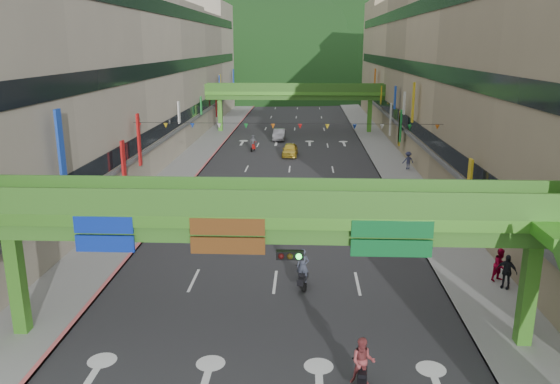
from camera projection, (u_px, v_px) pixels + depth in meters
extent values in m
cube|color=#28282B|center=(292.00, 151.00, 66.49)|extent=(18.00, 140.00, 0.02)
cube|color=gray|center=(202.00, 150.00, 66.96)|extent=(4.00, 140.00, 0.15)
cube|color=gray|center=(383.00, 151.00, 65.99)|extent=(4.00, 140.00, 0.15)
cube|color=#CC5959|center=(218.00, 150.00, 66.87)|extent=(0.20, 140.00, 0.18)
cube|color=gray|center=(367.00, 151.00, 66.07)|extent=(0.20, 140.00, 0.18)
cube|color=#9E937F|center=(133.00, 71.00, 64.84)|extent=(12.00, 95.00, 19.00)
cube|color=black|center=(185.00, 116.00, 65.96)|extent=(0.08, 90.25, 1.40)
cube|color=black|center=(183.00, 65.00, 64.39)|extent=(0.08, 90.25, 1.40)
cube|color=black|center=(180.00, 12.00, 62.82)|extent=(0.08, 90.25, 1.40)
cube|color=gray|center=(456.00, 72.00, 63.18)|extent=(12.00, 95.00, 19.00)
cube|color=black|center=(401.00, 117.00, 64.83)|extent=(0.08, 90.25, 1.40)
cube|color=black|center=(404.00, 66.00, 63.26)|extent=(0.08, 90.25, 1.40)
cube|color=black|center=(407.00, 11.00, 61.69)|extent=(0.08, 90.25, 1.40)
cube|color=#4C9E2D|center=(267.00, 215.00, 22.57)|extent=(28.00, 2.20, 0.50)
cube|color=#387223|center=(267.00, 229.00, 22.72)|extent=(28.00, 1.76, 0.70)
cube|color=#4C9E2D|center=(18.00, 285.00, 23.92)|extent=(0.60, 0.60, 4.80)
cube|color=#4C9E2D|center=(528.00, 295.00, 22.96)|extent=(0.60, 0.60, 4.80)
cube|color=#387223|center=(265.00, 204.00, 21.35)|extent=(28.00, 0.12, 1.10)
cube|color=#387223|center=(268.00, 190.00, 23.36)|extent=(28.00, 0.12, 1.10)
cube|color=navy|center=(104.00, 235.00, 21.97)|extent=(2.40, 0.12, 1.50)
cube|color=#593314|center=(228.00, 237.00, 21.75)|extent=(3.00, 0.12, 1.50)
cube|color=#0C5926|center=(392.00, 240.00, 21.46)|extent=(3.20, 0.12, 1.50)
cube|color=black|center=(290.00, 255.00, 21.66)|extent=(1.10, 0.28, 0.35)
cube|color=#4C9E2D|center=(295.00, 93.00, 79.45)|extent=(28.00, 2.20, 0.50)
cube|color=#387223|center=(295.00, 97.00, 79.61)|extent=(28.00, 1.76, 0.70)
cube|color=#4C9E2D|center=(220.00, 116.00, 80.81)|extent=(0.60, 0.60, 4.80)
cube|color=#4C9E2D|center=(369.00, 116.00, 79.85)|extent=(0.60, 0.60, 4.80)
cube|color=#387223|center=(294.00, 88.00, 78.24)|extent=(28.00, 0.12, 1.10)
cube|color=#387223|center=(295.00, 87.00, 80.25)|extent=(28.00, 0.12, 1.10)
ellipsoid|color=#1C4419|center=(253.00, 85.00, 173.21)|extent=(168.00, 140.00, 112.00)
ellipsoid|color=#1C4419|center=(372.00, 82.00, 190.74)|extent=(208.00, 176.00, 128.00)
cylinder|color=black|center=(286.00, 123.00, 45.59)|extent=(26.00, 0.03, 0.03)
cone|color=red|center=(139.00, 125.00, 46.20)|extent=(0.36, 0.36, 0.40)
cone|color=gold|center=(166.00, 126.00, 46.10)|extent=(0.36, 0.36, 0.40)
cone|color=#193FB2|center=(192.00, 126.00, 46.00)|extent=(0.36, 0.36, 0.40)
cone|color=silver|center=(219.00, 126.00, 45.90)|extent=(0.36, 0.36, 0.40)
cone|color=#198C33|center=(246.00, 126.00, 45.80)|extent=(0.36, 0.36, 0.40)
cone|color=orange|center=(273.00, 126.00, 45.70)|extent=(0.36, 0.36, 0.40)
cone|color=red|center=(300.00, 126.00, 45.60)|extent=(0.36, 0.36, 0.40)
cone|color=gold|center=(327.00, 127.00, 45.50)|extent=(0.36, 0.36, 0.40)
cone|color=#193FB2|center=(355.00, 127.00, 45.40)|extent=(0.36, 0.36, 0.40)
cone|color=silver|center=(382.00, 127.00, 45.31)|extent=(0.36, 0.36, 0.40)
cone|color=#198C33|center=(410.00, 127.00, 45.21)|extent=(0.36, 0.36, 0.40)
cone|color=orange|center=(437.00, 127.00, 45.11)|extent=(0.36, 0.36, 0.40)
cube|color=black|center=(303.00, 278.00, 29.05)|extent=(0.62, 1.34, 0.35)
cube|color=black|center=(303.00, 274.00, 28.98)|extent=(0.41, 0.60, 0.18)
cube|color=black|center=(301.00, 265.00, 29.44)|extent=(0.55, 0.17, 0.06)
cylinder|color=black|center=(301.00, 279.00, 29.65)|extent=(0.20, 0.51, 0.50)
cylinder|color=black|center=(305.00, 288.00, 28.60)|extent=(0.20, 0.51, 0.50)
imported|color=#383C4E|center=(303.00, 266.00, 28.86)|extent=(0.74, 0.57, 1.83)
cube|color=black|center=(362.00, 379.00, 20.30)|extent=(0.51, 1.33, 0.35)
cube|color=black|center=(362.00, 373.00, 20.23)|extent=(0.37, 0.58, 0.18)
cube|color=black|center=(359.00, 359.00, 20.70)|extent=(0.55, 0.13, 0.06)
cylinder|color=black|center=(359.00, 377.00, 20.91)|extent=(0.16, 0.51, 0.50)
imported|color=brown|center=(363.00, 361.00, 20.11)|extent=(0.99, 0.81, 1.86)
cube|color=gray|center=(231.00, 234.00, 35.75)|extent=(0.41, 1.31, 0.35)
cube|color=gray|center=(231.00, 231.00, 35.69)|extent=(0.32, 0.56, 0.18)
cube|color=gray|center=(232.00, 224.00, 36.15)|extent=(0.55, 0.09, 0.06)
cylinder|color=black|center=(233.00, 236.00, 36.36)|extent=(0.12, 0.50, 0.50)
cylinder|color=black|center=(230.00, 242.00, 35.30)|extent=(0.12, 0.50, 0.50)
imported|color=#28323E|center=(231.00, 226.00, 35.61)|extent=(0.90, 0.41, 1.51)
cube|color=maroon|center=(253.00, 147.00, 66.43)|extent=(0.66, 1.35, 0.35)
cube|color=maroon|center=(253.00, 145.00, 66.36)|extent=(0.43, 0.61, 0.18)
cube|color=maroon|center=(254.00, 142.00, 66.80)|extent=(0.55, 0.19, 0.06)
cylinder|color=black|center=(254.00, 148.00, 67.01)|extent=(0.22, 0.51, 0.50)
cylinder|color=black|center=(251.00, 150.00, 66.00)|extent=(0.22, 0.51, 0.50)
imported|color=#3C3E43|center=(253.00, 142.00, 66.26)|extent=(0.90, 0.70, 1.64)
cube|color=black|center=(402.00, 240.00, 34.69)|extent=(1.33, 0.51, 0.35)
cube|color=black|center=(402.00, 236.00, 34.63)|extent=(0.58, 0.37, 0.18)
cube|color=black|center=(411.00, 233.00, 34.47)|extent=(0.13, 0.55, 0.06)
cylinder|color=black|center=(410.00, 245.00, 34.68)|extent=(0.51, 0.16, 0.50)
cylinder|color=black|center=(393.00, 244.00, 34.86)|extent=(0.51, 0.16, 0.50)
cube|color=black|center=(396.00, 229.00, 36.81)|extent=(1.33, 0.51, 0.35)
cube|color=black|center=(397.00, 225.00, 36.75)|extent=(0.58, 0.37, 0.18)
cube|color=black|center=(405.00, 222.00, 36.59)|extent=(0.13, 0.55, 0.06)
cylinder|color=black|center=(404.00, 233.00, 36.80)|extent=(0.51, 0.16, 0.50)
cylinder|color=black|center=(388.00, 233.00, 36.98)|extent=(0.51, 0.16, 0.50)
cube|color=black|center=(391.00, 219.00, 38.93)|extent=(1.33, 0.51, 0.35)
cube|color=black|center=(392.00, 215.00, 38.87)|extent=(0.58, 0.37, 0.18)
cube|color=black|center=(400.00, 212.00, 38.71)|extent=(0.13, 0.55, 0.06)
cylinder|color=black|center=(399.00, 223.00, 38.92)|extent=(0.51, 0.16, 0.50)
cylinder|color=black|center=(383.00, 222.00, 39.10)|extent=(0.51, 0.16, 0.50)
cube|color=black|center=(387.00, 210.00, 41.06)|extent=(1.33, 0.51, 0.35)
cube|color=black|center=(387.00, 207.00, 40.99)|extent=(0.58, 0.37, 0.18)
cube|color=black|center=(395.00, 204.00, 40.83)|extent=(0.13, 0.55, 0.06)
cylinder|color=black|center=(394.00, 214.00, 41.04)|extent=(0.51, 0.16, 0.50)
cylinder|color=black|center=(379.00, 213.00, 41.23)|extent=(0.51, 0.16, 0.50)
cube|color=black|center=(383.00, 202.00, 43.18)|extent=(1.33, 0.51, 0.35)
cube|color=black|center=(383.00, 199.00, 43.11)|extent=(0.58, 0.37, 0.18)
cube|color=black|center=(390.00, 196.00, 42.96)|extent=(0.13, 0.55, 0.06)
cylinder|color=black|center=(390.00, 206.00, 43.17)|extent=(0.51, 0.16, 0.50)
cylinder|color=black|center=(376.00, 205.00, 43.35)|extent=(0.51, 0.16, 0.50)
imported|color=#9D9CA2|center=(279.00, 135.00, 74.07)|extent=(1.67, 4.52, 1.48)
imported|color=gold|center=(290.00, 150.00, 63.37)|extent=(1.89, 4.34, 1.46)
imported|color=maroon|center=(500.00, 267.00, 29.53)|extent=(1.11, 1.03, 1.83)
imported|color=black|center=(506.00, 274.00, 28.63)|extent=(1.15, 0.99, 1.85)
imported|color=#2E3252|center=(408.00, 162.00, 56.08)|extent=(0.96, 0.74, 1.83)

